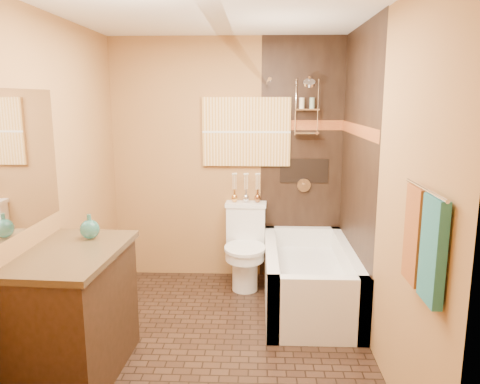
{
  "coord_description": "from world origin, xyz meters",
  "views": [
    {
      "loc": [
        0.33,
        -3.34,
        1.89
      ],
      "look_at": [
        0.18,
        0.4,
        1.14
      ],
      "focal_mm": 35.0,
      "sensor_mm": 36.0,
      "label": 1
    }
  ],
  "objects_px": {
    "bathtub": "(309,282)",
    "toilet": "(245,246)",
    "sunset_painting": "(246,132)",
    "vanity": "(73,313)"
  },
  "relations": [
    {
      "from": "bathtub",
      "to": "toilet",
      "type": "bearing_deg",
      "value": 142.91
    },
    {
      "from": "bathtub",
      "to": "toilet",
      "type": "xyz_separation_m",
      "value": [
        -0.6,
        0.45,
        0.2
      ]
    },
    {
      "from": "bathtub",
      "to": "toilet",
      "type": "height_order",
      "value": "toilet"
    },
    {
      "from": "sunset_painting",
      "to": "vanity",
      "type": "distance_m",
      "value": 2.47
    },
    {
      "from": "sunset_painting",
      "to": "bathtub",
      "type": "height_order",
      "value": "sunset_painting"
    },
    {
      "from": "bathtub",
      "to": "vanity",
      "type": "bearing_deg",
      "value": -145.59
    },
    {
      "from": "sunset_painting",
      "to": "toilet",
      "type": "relative_size",
      "value": 1.09
    },
    {
      "from": "bathtub",
      "to": "vanity",
      "type": "height_order",
      "value": "vanity"
    },
    {
      "from": "toilet",
      "to": "bathtub",
      "type": "bearing_deg",
      "value": -34.9
    },
    {
      "from": "sunset_painting",
      "to": "bathtub",
      "type": "distance_m",
      "value": 1.63
    }
  ]
}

